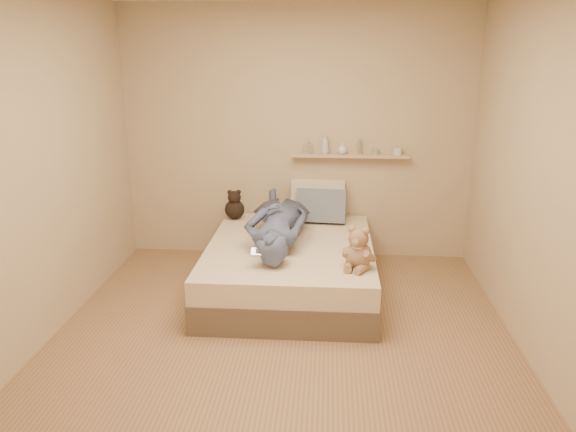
# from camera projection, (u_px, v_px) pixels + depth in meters

# --- Properties ---
(room) EXTENTS (3.80, 3.80, 3.80)m
(room) POSITION_uv_depth(u_px,v_px,m) (281.00, 175.00, 3.97)
(room) COLOR #8D6B49
(room) RESTS_ON ground
(bed) EXTENTS (1.50, 1.90, 0.45)m
(bed) POSITION_uv_depth(u_px,v_px,m) (290.00, 267.00, 5.17)
(bed) COLOR brown
(bed) RESTS_ON floor
(game_console) EXTENTS (0.17, 0.08, 0.06)m
(game_console) POSITION_uv_depth(u_px,v_px,m) (261.00, 252.00, 4.50)
(game_console) COLOR #B5B7BD
(game_console) RESTS_ON bed
(teddy_bear) EXTENTS (0.28, 0.30, 0.36)m
(teddy_bear) POSITION_uv_depth(u_px,v_px,m) (358.00, 251.00, 4.51)
(teddy_bear) COLOR #8E6E4E
(teddy_bear) RESTS_ON bed
(dark_plush) EXTENTS (0.20, 0.20, 0.31)m
(dark_plush) POSITION_uv_depth(u_px,v_px,m) (235.00, 206.00, 5.81)
(dark_plush) COLOR black
(dark_plush) RESTS_ON bed
(pillow_cream) EXTENTS (0.56, 0.28, 0.43)m
(pillow_cream) POSITION_uv_depth(u_px,v_px,m) (318.00, 199.00, 5.83)
(pillow_cream) COLOR #C1B099
(pillow_cream) RESTS_ON bed
(pillow_grey) EXTENTS (0.52, 0.28, 0.37)m
(pillow_grey) POSITION_uv_depth(u_px,v_px,m) (321.00, 206.00, 5.70)
(pillow_grey) COLOR slate
(pillow_grey) RESTS_ON bed
(person) EXTENTS (0.57, 1.56, 0.37)m
(person) POSITION_uv_depth(u_px,v_px,m) (278.00, 220.00, 5.17)
(person) COLOR #485372
(person) RESTS_ON bed
(wall_shelf) EXTENTS (1.20, 0.12, 0.03)m
(wall_shelf) POSITION_uv_depth(u_px,v_px,m) (350.00, 156.00, 5.75)
(wall_shelf) COLOR tan
(wall_shelf) RESTS_ON wall_back
(shelf_bottles) EXTENTS (1.01, 0.11, 0.21)m
(shelf_bottles) POSITION_uv_depth(u_px,v_px,m) (339.00, 147.00, 5.73)
(shelf_bottles) COLOR silver
(shelf_bottles) RESTS_ON wall_shelf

